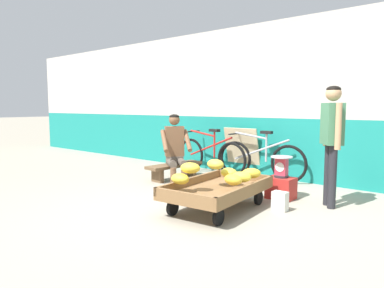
{
  "coord_description": "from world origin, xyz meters",
  "views": [
    {
      "loc": [
        2.78,
        -3.11,
        1.28
      ],
      "look_at": [
        -0.44,
        0.7,
        0.75
      ],
      "focal_mm": 33.47,
      "sensor_mm": 36.0,
      "label": 1
    }
  ],
  "objects_px": {
    "banana_cart": "(218,191)",
    "customer_adult": "(332,132)",
    "vendor_seated": "(175,148)",
    "sign_board": "(242,151)",
    "weighing_scale": "(281,166)",
    "bicycle_far_left": "(261,159)",
    "low_bench": "(175,168)",
    "plastic_crate": "(281,188)",
    "shopping_bag": "(280,201)",
    "bicycle_near_left": "(210,155)"
  },
  "relations": [
    {
      "from": "banana_cart",
      "to": "customer_adult",
      "type": "xyz_separation_m",
      "value": [
        1.01,
        1.03,
        0.71
      ]
    },
    {
      "from": "vendor_seated",
      "to": "sign_board",
      "type": "xyz_separation_m",
      "value": [
        0.6,
        1.2,
        -0.13
      ]
    },
    {
      "from": "banana_cart",
      "to": "vendor_seated",
      "type": "height_order",
      "value": "vendor_seated"
    },
    {
      "from": "weighing_scale",
      "to": "bicycle_far_left",
      "type": "height_order",
      "value": "bicycle_far_left"
    },
    {
      "from": "weighing_scale",
      "to": "vendor_seated",
      "type": "bearing_deg",
      "value": -179.76
    },
    {
      "from": "low_bench",
      "to": "plastic_crate",
      "type": "height_order",
      "value": "plastic_crate"
    },
    {
      "from": "vendor_seated",
      "to": "shopping_bag",
      "type": "height_order",
      "value": "vendor_seated"
    },
    {
      "from": "bicycle_near_left",
      "to": "bicycle_far_left",
      "type": "bearing_deg",
      "value": 9.27
    },
    {
      "from": "plastic_crate",
      "to": "bicycle_far_left",
      "type": "bearing_deg",
      "value": 131.41
    },
    {
      "from": "weighing_scale",
      "to": "bicycle_near_left",
      "type": "bearing_deg",
      "value": 155.63
    },
    {
      "from": "banana_cart",
      "to": "bicycle_far_left",
      "type": "distance_m",
      "value": 2.08
    },
    {
      "from": "sign_board",
      "to": "shopping_bag",
      "type": "relative_size",
      "value": 3.67
    },
    {
      "from": "bicycle_far_left",
      "to": "customer_adult",
      "type": "xyz_separation_m",
      "value": [
        1.55,
        -0.98,
        0.6
      ]
    },
    {
      "from": "vendor_seated",
      "to": "weighing_scale",
      "type": "bearing_deg",
      "value": 0.24
    },
    {
      "from": "banana_cart",
      "to": "bicycle_near_left",
      "type": "height_order",
      "value": "bicycle_near_left"
    },
    {
      "from": "weighing_scale",
      "to": "customer_adult",
      "type": "relative_size",
      "value": 0.2
    },
    {
      "from": "bicycle_near_left",
      "to": "customer_adult",
      "type": "relative_size",
      "value": 1.08
    },
    {
      "from": "low_bench",
      "to": "customer_adult",
      "type": "distance_m",
      "value": 2.81
    },
    {
      "from": "banana_cart",
      "to": "bicycle_far_left",
      "type": "height_order",
      "value": "bicycle_far_left"
    },
    {
      "from": "banana_cart",
      "to": "shopping_bag",
      "type": "bearing_deg",
      "value": 36.14
    },
    {
      "from": "plastic_crate",
      "to": "shopping_bag",
      "type": "bearing_deg",
      "value": -64.68
    },
    {
      "from": "bicycle_near_left",
      "to": "low_bench",
      "type": "bearing_deg",
      "value": -102.15
    },
    {
      "from": "sign_board",
      "to": "shopping_bag",
      "type": "distance_m",
      "value": 2.41
    },
    {
      "from": "vendor_seated",
      "to": "bicycle_far_left",
      "type": "relative_size",
      "value": 0.69
    },
    {
      "from": "banana_cart",
      "to": "shopping_bag",
      "type": "relative_size",
      "value": 6.28
    },
    {
      "from": "vendor_seated",
      "to": "sign_board",
      "type": "height_order",
      "value": "vendor_seated"
    },
    {
      "from": "weighing_scale",
      "to": "bicycle_far_left",
      "type": "distance_m",
      "value": 1.35
    },
    {
      "from": "plastic_crate",
      "to": "customer_adult",
      "type": "relative_size",
      "value": 0.24
    },
    {
      "from": "sign_board",
      "to": "customer_adult",
      "type": "distance_m",
      "value": 2.4
    },
    {
      "from": "banana_cart",
      "to": "bicycle_near_left",
      "type": "bearing_deg",
      "value": 129.52
    },
    {
      "from": "vendor_seated",
      "to": "shopping_bag",
      "type": "relative_size",
      "value": 4.75
    },
    {
      "from": "low_bench",
      "to": "banana_cart",
      "type": "bearing_deg",
      "value": -31.5
    },
    {
      "from": "banana_cart",
      "to": "plastic_crate",
      "type": "bearing_deg",
      "value": 70.32
    },
    {
      "from": "bicycle_far_left",
      "to": "sign_board",
      "type": "xyz_separation_m",
      "value": [
        -0.49,
        0.18,
        0.08
      ]
    },
    {
      "from": "banana_cart",
      "to": "sign_board",
      "type": "height_order",
      "value": "sign_board"
    },
    {
      "from": "customer_adult",
      "to": "shopping_bag",
      "type": "bearing_deg",
      "value": -124.5
    },
    {
      "from": "low_bench",
      "to": "vendor_seated",
      "type": "distance_m",
      "value": 0.38
    },
    {
      "from": "banana_cart",
      "to": "vendor_seated",
      "type": "xyz_separation_m",
      "value": [
        -1.63,
        0.99,
        0.33
      ]
    },
    {
      "from": "vendor_seated",
      "to": "customer_adult",
      "type": "xyz_separation_m",
      "value": [
        2.64,
        0.04,
        0.38
      ]
    },
    {
      "from": "plastic_crate",
      "to": "sign_board",
      "type": "bearing_deg",
      "value": 139.23
    },
    {
      "from": "vendor_seated",
      "to": "low_bench",
      "type": "bearing_deg",
      "value": 142.72
    },
    {
      "from": "shopping_bag",
      "to": "bicycle_far_left",
      "type": "bearing_deg",
      "value": 126.44
    },
    {
      "from": "low_bench",
      "to": "customer_adult",
      "type": "bearing_deg",
      "value": -0.3
    },
    {
      "from": "shopping_bag",
      "to": "sign_board",
      "type": "bearing_deg",
      "value": 133.33
    },
    {
      "from": "weighing_scale",
      "to": "sign_board",
      "type": "xyz_separation_m",
      "value": [
        -1.38,
        1.19,
        -0.02
      ]
    },
    {
      "from": "banana_cart",
      "to": "low_bench",
      "type": "height_order",
      "value": "banana_cart"
    },
    {
      "from": "vendor_seated",
      "to": "weighing_scale",
      "type": "height_order",
      "value": "vendor_seated"
    },
    {
      "from": "plastic_crate",
      "to": "bicycle_near_left",
      "type": "height_order",
      "value": "bicycle_near_left"
    },
    {
      "from": "weighing_scale",
      "to": "bicycle_far_left",
      "type": "xyz_separation_m",
      "value": [
        -0.89,
        1.01,
        -0.1
      ]
    },
    {
      "from": "banana_cart",
      "to": "weighing_scale",
      "type": "bearing_deg",
      "value": 70.3
    }
  ]
}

